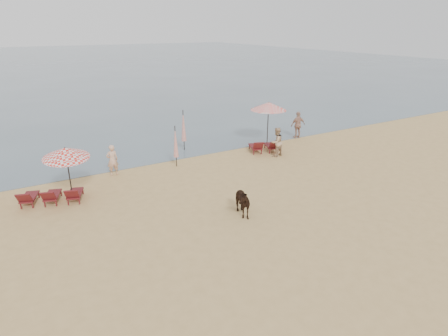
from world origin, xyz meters
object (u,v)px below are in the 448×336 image
object	(u,v)px
lounger_cluster_left	(51,195)
umbrella_open_left_b	(66,153)
umbrella_open_right	(269,106)
lounger_cluster_right	(264,146)
umbrella_closed_left	(183,126)
beachgoer_left	(112,160)
umbrella_closed_right	(176,142)
beachgoer_right_b	(298,125)
beachgoer_right_a	(277,142)
cow	(240,201)

from	to	relation	value
lounger_cluster_left	umbrella_open_left_b	bearing A→B (deg)	24.37
umbrella_open_right	lounger_cluster_right	bearing A→B (deg)	-147.85
umbrella_closed_left	beachgoer_left	bearing A→B (deg)	-158.48
lounger_cluster_right	umbrella_closed_right	world-z (taller)	umbrella_closed_right
umbrella_closed_left	beachgoer_right_b	world-z (taller)	umbrella_closed_left
umbrella_closed_right	beachgoer_right_a	size ratio (longest dim) A/B	1.32
umbrella_closed_right	beachgoer_left	world-z (taller)	umbrella_closed_right
umbrella_closed_left	beachgoer_right_a	distance (m)	5.76
beachgoer_right_b	umbrella_closed_right	bearing A→B (deg)	12.24
umbrella_open_right	umbrella_closed_right	size ratio (longest dim) A/B	1.20
lounger_cluster_right	beachgoer_right_a	xyz separation A→B (m)	(0.20, -0.95, 0.48)
lounger_cluster_right	umbrella_closed_right	distance (m)	5.77
umbrella_open_left_b	umbrella_open_right	world-z (taller)	umbrella_open_right
lounger_cluster_left	lounger_cluster_right	distance (m)	12.31
cow	beachgoer_right_a	size ratio (longest dim) A/B	0.84
lounger_cluster_right	umbrella_open_left_b	distance (m)	11.58
umbrella_open_left_b	beachgoer_left	size ratio (longest dim) A/B	1.53
umbrella_closed_right	umbrella_closed_left	bearing A→B (deg)	57.08
umbrella_closed_right	lounger_cluster_right	bearing A→B (deg)	-4.11
lounger_cluster_right	lounger_cluster_left	bearing A→B (deg)	-154.48
cow	umbrella_open_left_b	bearing A→B (deg)	147.87
lounger_cluster_left	beachgoer_right_b	bearing A→B (deg)	27.44
umbrella_open_left_b	beachgoer_right_b	distance (m)	15.47
umbrella_closed_right	beachgoer_right_b	bearing A→B (deg)	5.98
lounger_cluster_right	beachgoer_left	xyz separation A→B (m)	(-9.03, 0.87, 0.42)
umbrella_closed_right	beachgoer_left	bearing A→B (deg)	172.19
lounger_cluster_left	umbrella_closed_right	distance (m)	6.85
umbrella_open_right	cow	size ratio (longest dim) A/B	1.89
umbrella_closed_left	umbrella_open_right	bearing A→B (deg)	-15.36
umbrella_closed_left	beachgoer_left	size ratio (longest dim) A/B	1.55
beachgoer_left	umbrella_closed_left	bearing A→B (deg)	-161.74
lounger_cluster_right	umbrella_closed_right	xyz separation A→B (m)	(-5.67, 0.41, 1.03)
umbrella_open_left_b	beachgoer_right_a	size ratio (longest dim) A/B	1.44
lounger_cluster_left	beachgoer_right_a	distance (m)	12.46
umbrella_closed_left	beachgoer_left	xyz separation A→B (m)	(-4.92, -1.94, -0.75)
umbrella_open_right	beachgoer_left	size ratio (longest dim) A/B	1.70
beachgoer_left	beachgoer_right_b	xyz separation A→B (m)	(12.87, 0.53, 0.11)
umbrella_closed_left	cow	size ratio (longest dim) A/B	1.73
umbrella_closed_left	umbrella_open_left_b	bearing A→B (deg)	-152.09
cow	beachgoer_right_b	bearing A→B (deg)	48.27
lounger_cluster_right	beachgoer_right_b	xyz separation A→B (m)	(3.84, 1.40, 0.53)
umbrella_closed_left	umbrella_closed_right	world-z (taller)	umbrella_closed_left
beachgoer_right_a	beachgoer_right_b	distance (m)	4.33
beachgoer_right_a	beachgoer_right_b	size ratio (longest dim) A/B	0.94
umbrella_closed_right	umbrella_open_left_b	bearing A→B (deg)	-165.74
lounger_cluster_right	beachgoer_right_a	world-z (taller)	beachgoer_right_a
lounger_cluster_right	umbrella_open_right	world-z (taller)	umbrella_open_right
lounger_cluster_left	umbrella_closed_right	bearing A→B (deg)	31.66
umbrella_open_left_b	umbrella_closed_right	size ratio (longest dim) A/B	1.09
umbrella_open_right	cow	bearing A→B (deg)	-148.17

